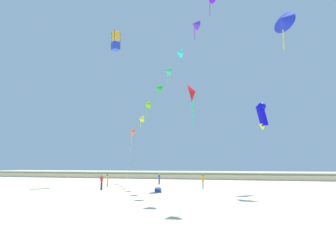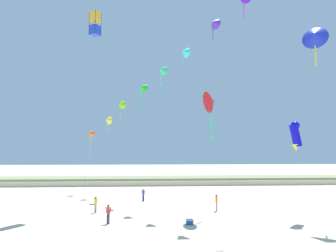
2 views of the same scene
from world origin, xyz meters
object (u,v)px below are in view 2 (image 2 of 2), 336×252
at_px(person_far_left, 108,213).
at_px(beach_cooler, 190,222).
at_px(large_kite_low_lead, 296,135).
at_px(person_near_right, 217,201).
at_px(large_kite_outer_drift, 211,102).
at_px(large_kite_high_solo, 95,24).
at_px(person_mid_center, 96,203).
at_px(person_near_left, 143,194).
at_px(large_kite_mid_trail, 315,36).

bearing_deg(person_far_left, beach_cooler, -5.54).
bearing_deg(large_kite_low_lead, person_near_right, 151.53).
xyz_separation_m(person_far_left, large_kite_low_lead, (16.34, 1.10, 6.42)).
height_order(large_kite_outer_drift, beach_cooler, large_kite_outer_drift).
bearing_deg(large_kite_high_solo, person_near_right, -13.55).
bearing_deg(large_kite_high_solo, person_far_left, -70.07).
bearing_deg(large_kite_outer_drift, person_mid_center, 172.88).
relative_size(person_mid_center, large_kite_low_lead, 0.57).
height_order(person_near_left, person_mid_center, person_mid_center).
distance_m(large_kite_low_lead, large_kite_high_solo, 23.82).
relative_size(person_near_left, person_mid_center, 0.99).
xyz_separation_m(person_far_left, beach_cooler, (6.51, -0.63, -0.68)).
distance_m(person_near_right, large_kite_mid_trail, 18.21).
relative_size(large_kite_outer_drift, beach_cooler, 8.46).
distance_m(person_near_left, large_kite_mid_trail, 24.38).
height_order(person_near_right, large_kite_low_lead, large_kite_low_lead).
height_order(person_near_right, beach_cooler, person_near_right).
height_order(large_kite_high_solo, beach_cooler, large_kite_high_solo).
bearing_deg(person_mid_center, person_near_right, 0.27).
bearing_deg(person_near_right, person_mid_center, -179.73).
distance_m(person_mid_center, beach_cooler, 9.80).
bearing_deg(beach_cooler, person_near_right, 57.09).
height_order(large_kite_low_lead, beach_cooler, large_kite_low_lead).
xyz_separation_m(person_mid_center, beach_cooler, (8.30, -5.17, -0.67)).
bearing_deg(person_near_left, person_far_left, -103.59).
bearing_deg(person_far_left, person_mid_center, 111.51).
distance_m(person_near_right, person_far_left, 10.91).
bearing_deg(person_mid_center, person_far_left, -68.49).
xyz_separation_m(person_far_left, large_kite_high_solo, (-2.77, 7.65, 19.03)).
distance_m(large_kite_high_solo, beach_cooler, 23.31).
relative_size(person_mid_center, large_kite_high_solo, 0.57).
relative_size(person_far_left, large_kite_high_solo, 0.58).
xyz_separation_m(person_near_left, large_kite_high_solo, (-5.41, -3.25, 19.05)).
relative_size(person_near_right, person_far_left, 1.04).
distance_m(person_near_right, large_kite_outer_drift, 9.75).
distance_m(person_near_left, beach_cooler, 12.18).
bearing_deg(large_kite_high_solo, beach_cooler, -41.74).
bearing_deg(person_mid_center, beach_cooler, -31.94).
bearing_deg(person_far_left, large_kite_high_solo, 109.93).
bearing_deg(person_far_left, person_near_right, 24.93).
relative_size(large_kite_low_lead, beach_cooler, 4.62).
height_order(large_kite_mid_trail, beach_cooler, large_kite_mid_trail).
relative_size(person_near_right, large_kite_high_solo, 0.61).
relative_size(person_near_left, large_kite_high_solo, 0.57).
relative_size(person_near_left, person_far_left, 0.97).
height_order(person_near_left, large_kite_outer_drift, large_kite_outer_drift).
height_order(person_near_left, beach_cooler, person_near_left).
height_order(person_mid_center, large_kite_low_lead, large_kite_low_lead).
bearing_deg(person_mid_center, large_kite_low_lead, -10.75).
distance_m(large_kite_mid_trail, large_kite_high_solo, 22.58).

